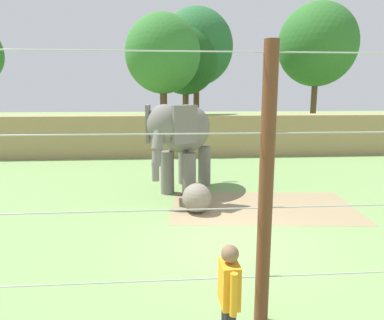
{
  "coord_description": "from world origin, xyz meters",
  "views": [
    {
      "loc": [
        -1.53,
        -7.74,
        3.48
      ],
      "look_at": [
        -0.7,
        3.17,
        1.4
      ],
      "focal_mm": 32.96,
      "sensor_mm": 36.0,
      "label": 1
    }
  ],
  "objects": [
    {
      "name": "tree_far_left",
      "position": [
        -0.04,
        17.92,
        5.73
      ],
      "size": [
        4.56,
        4.56,
        8.15
      ],
      "color": "brown",
      "rests_on": "ground"
    },
    {
      "name": "ground_plane",
      "position": [
        0.0,
        0.0,
        0.0
      ],
      "size": [
        120.0,
        120.0,
        0.0
      ],
      "primitive_type": "plane",
      "color": "#759956"
    },
    {
      "name": "cable_fence",
      "position": [
        -0.03,
        -2.94,
        2.1
      ],
      "size": [
        11.91,
        0.21,
        4.19
      ],
      "color": "brown",
      "rests_on": "ground"
    },
    {
      "name": "elephant",
      "position": [
        -0.92,
        4.52,
        2.09
      ],
      "size": [
        2.82,
        3.91,
        3.15
      ],
      "color": "slate",
      "rests_on": "ground"
    },
    {
      "name": "dirt_patch",
      "position": [
        1.45,
        2.55,
        0.0
      ],
      "size": [
        5.89,
        3.74,
        0.01
      ],
      "primitive_type": "cube",
      "rotation": [
        0.0,
        0.0,
        -0.09
      ],
      "color": "#937F5B",
      "rests_on": "ground"
    },
    {
      "name": "zookeeper",
      "position": [
        -0.77,
        -3.79,
        0.93
      ],
      "size": [
        0.23,
        0.58,
        1.67
      ],
      "color": "#232328",
      "rests_on": "ground"
    },
    {
      "name": "tree_far_right",
      "position": [
        -1.61,
        14.31,
        5.78
      ],
      "size": [
        4.52,
        4.52,
        8.18
      ],
      "color": "brown",
      "rests_on": "ground"
    },
    {
      "name": "tree_left_of_centre",
      "position": [
        9.86,
        18.84,
        7.01
      ],
      "size": [
        5.81,
        5.81,
        10.08
      ],
      "color": "brown",
      "rests_on": "ground"
    },
    {
      "name": "enrichment_ball",
      "position": [
        -0.63,
        2.23,
        0.44
      ],
      "size": [
        0.87,
        0.87,
        0.87
      ],
      "primitive_type": "sphere",
      "color": "gray",
      "rests_on": "ground"
    },
    {
      "name": "tree_right_of_centre",
      "position": [
        0.85,
        19.28,
        6.81
      ],
      "size": [
        5.39,
        5.39,
        9.66
      ],
      "color": "brown",
      "rests_on": "ground"
    },
    {
      "name": "embankment_wall",
      "position": [
        0.0,
        12.18,
        1.14
      ],
      "size": [
        36.0,
        1.8,
        2.27
      ],
      "primitive_type": "cube",
      "color": "tan",
      "rests_on": "ground"
    }
  ]
}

